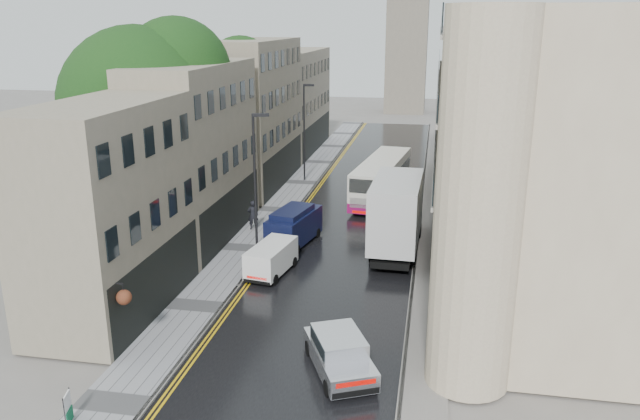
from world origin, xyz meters
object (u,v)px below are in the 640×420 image
(estate_sign, at_px, (68,408))
(pedestrian, at_px, (253,215))
(cream_bus, at_px, (357,188))
(white_lorry, at_px, (372,223))
(lamp_post_near, at_px, (255,188))
(tree_near, at_px, (142,133))
(white_van, at_px, (248,266))
(silver_hatchback, at_px, (328,376))
(lamp_post_far, at_px, (304,133))
(tree_far, at_px, (218,114))
(navy_van, at_px, (270,232))

(estate_sign, bearing_deg, pedestrian, 74.78)
(estate_sign, bearing_deg, cream_bus, 62.63)
(white_lorry, relative_size, lamp_post_near, 1.06)
(tree_near, xyz_separation_m, white_van, (8.26, -5.46, -6.05))
(silver_hatchback, relative_size, pedestrian, 2.22)
(silver_hatchback, xyz_separation_m, white_van, (-6.10, 9.90, 0.05))
(pedestrian, distance_m, lamp_post_far, 14.18)
(tree_near, xyz_separation_m, white_lorry, (14.53, -1.46, -4.56))
(tree_far, height_order, silver_hatchback, tree_far)
(lamp_post_near, height_order, estate_sign, lamp_post_near)
(tree_far, distance_m, lamp_post_far, 7.62)
(tree_far, height_order, lamp_post_near, tree_far)
(white_lorry, bearing_deg, tree_near, 175.71)
(tree_far, height_order, lamp_post_far, tree_far)
(pedestrian, xyz_separation_m, estate_sign, (-0.37, -21.52, -0.44))
(white_lorry, xyz_separation_m, estate_sign, (-8.78, -17.30, -1.71))
(pedestrian, bearing_deg, white_lorry, 130.53)
(silver_hatchback, height_order, lamp_post_far, lamp_post_far)
(silver_hatchback, distance_m, pedestrian, 19.91)
(navy_van, bearing_deg, lamp_post_far, 106.23)
(cream_bus, distance_m, pedestrian, 9.04)
(tree_near, bearing_deg, navy_van, -5.08)
(lamp_post_near, bearing_deg, white_lorry, -12.17)
(tree_near, xyz_separation_m, lamp_post_far, (6.73, 16.58, -2.67))
(pedestrian, bearing_deg, white_van, 81.79)
(cream_bus, distance_m, white_lorry, 11.06)
(cream_bus, xyz_separation_m, silver_hatchback, (2.05, -24.71, -0.72))
(white_van, height_order, pedestrian, pedestrian)
(navy_van, distance_m, lamp_post_near, 3.46)
(cream_bus, bearing_deg, estate_sign, -96.09)
(lamp_post_near, bearing_deg, pedestrian, 90.66)
(cream_bus, xyz_separation_m, white_van, (-4.04, -14.80, -0.68))
(silver_hatchback, bearing_deg, navy_van, 87.95)
(cream_bus, xyz_separation_m, pedestrian, (-6.19, -6.58, -0.46))
(tree_near, relative_size, cream_bus, 1.22)
(white_van, bearing_deg, tree_far, 122.72)
(tree_near, bearing_deg, silver_hatchback, -46.95)
(lamp_post_near, bearing_deg, white_van, -100.25)
(white_van, relative_size, lamp_post_far, 0.47)
(silver_hatchback, bearing_deg, tree_far, 91.51)
(tree_far, height_order, navy_van, tree_far)
(navy_van, distance_m, pedestrian, 4.07)
(silver_hatchback, relative_size, estate_sign, 3.97)
(navy_van, relative_size, lamp_post_near, 0.57)
(estate_sign, bearing_deg, white_lorry, 48.83)
(white_lorry, bearing_deg, cream_bus, 103.14)
(white_lorry, xyz_separation_m, navy_van, (-6.33, 0.73, -1.14))
(tree_far, relative_size, lamp_post_far, 1.50)
(white_van, bearing_deg, tree_near, 155.91)
(tree_near, bearing_deg, white_lorry, -5.75)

